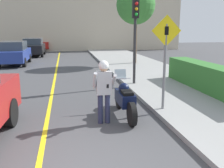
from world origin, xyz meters
TOP-DOWN VIEW (x-y plane):
  - sidewalk_curb at (4.80, 4.00)m, footprint 4.40×44.00m
  - road_center_line at (-0.60, 6.00)m, footprint 0.12×36.00m
  - building_backdrop at (0.00, 26.00)m, footprint 28.00×1.20m
  - motorcycle at (1.67, 2.90)m, footprint 0.62×2.26m
  - person_biker at (0.97, 2.42)m, footprint 0.59×0.48m
  - crossing_sign at (2.90, 2.94)m, footprint 0.91×0.08m
  - traffic_light at (3.02, 6.64)m, footprint 0.26×0.30m
  - hedge_row at (5.60, 4.79)m, footprint 0.90×5.92m
  - street_tree at (4.92, 13.32)m, footprint 2.69×2.69m
  - parked_car_blue at (-3.61, 14.92)m, footprint 1.88×4.20m
  - parked_car_black at (-2.90, 20.85)m, footprint 1.88×4.20m
  - parked_car_red at (-2.69, 27.08)m, footprint 1.88×4.20m

SIDE VIEW (x-z plane):
  - road_center_line at x=-0.60m, z-range 0.00..0.01m
  - sidewalk_curb at x=4.80m, z-range 0.00..0.14m
  - motorcycle at x=1.67m, z-range -0.14..1.17m
  - hedge_row at x=5.60m, z-range 0.14..1.16m
  - parked_car_blue at x=-3.61m, z-range 0.02..1.70m
  - parked_car_black at x=-2.90m, z-range 0.02..1.70m
  - parked_car_red at x=-2.69m, z-range 0.02..1.70m
  - person_biker at x=0.97m, z-range 0.20..1.94m
  - crossing_sign at x=2.90m, z-range 0.42..3.24m
  - traffic_light at x=3.02m, z-range 0.85..4.46m
  - building_backdrop at x=0.00m, z-range 0.00..6.31m
  - street_tree at x=4.92m, z-range 1.46..6.85m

